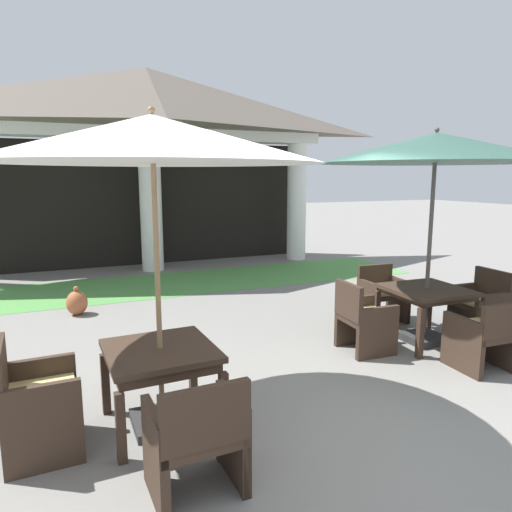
{
  "coord_description": "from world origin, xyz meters",
  "views": [
    {
      "loc": [
        -1.99,
        -3.09,
        2.16
      ],
      "look_at": [
        0.29,
        2.19,
        1.16
      ],
      "focal_mm": 32.57,
      "sensor_mm": 36.0,
      "label": 1
    }
  ],
  "objects_px": {
    "patio_umbrella_near_foreground": "(152,141)",
    "patio_umbrella_mid_left": "(436,149)",
    "patio_chair_mid_left_west": "(363,320)",
    "patio_chair_mid_left_south": "(483,336)",
    "patio_table_near_foreground": "(160,359)",
    "patio_chair_near_foreground_west": "(36,402)",
    "patio_chair_near_foreground_south": "(197,437)",
    "patio_table_mid_left": "(426,295)",
    "terracotta_urn": "(77,303)",
    "patio_chair_mid_left_east": "(481,304)",
    "patio_chair_mid_left_north": "(382,295)"
  },
  "relations": [
    {
      "from": "patio_umbrella_near_foreground",
      "to": "patio_umbrella_mid_left",
      "type": "xyz_separation_m",
      "value": [
        3.6,
        0.7,
        0.05
      ]
    },
    {
      "from": "patio_chair_mid_left_west",
      "to": "patio_chair_mid_left_south",
      "type": "height_order",
      "value": "patio_chair_mid_left_west"
    },
    {
      "from": "patio_umbrella_mid_left",
      "to": "patio_table_near_foreground",
      "type": "bearing_deg",
      "value": -168.98
    },
    {
      "from": "patio_chair_near_foreground_west",
      "to": "patio_chair_mid_left_south",
      "type": "relative_size",
      "value": 1.14
    },
    {
      "from": "patio_chair_near_foreground_south",
      "to": "patio_umbrella_mid_left",
      "type": "relative_size",
      "value": 0.29
    },
    {
      "from": "patio_chair_near_foreground_south",
      "to": "patio_chair_mid_left_west",
      "type": "bearing_deg",
      "value": 31.3
    },
    {
      "from": "patio_table_mid_left",
      "to": "terracotta_urn",
      "type": "height_order",
      "value": "patio_table_mid_left"
    },
    {
      "from": "patio_chair_mid_left_east",
      "to": "patio_chair_mid_left_west",
      "type": "bearing_deg",
      "value": 90.0
    },
    {
      "from": "patio_chair_near_foreground_west",
      "to": "patio_chair_mid_left_west",
      "type": "xyz_separation_m",
      "value": [
        3.64,
        0.78,
        -0.03
      ]
    },
    {
      "from": "patio_umbrella_near_foreground",
      "to": "patio_table_mid_left",
      "type": "xyz_separation_m",
      "value": [
        3.6,
        0.7,
        -1.79
      ]
    },
    {
      "from": "patio_umbrella_near_foreground",
      "to": "patio_umbrella_mid_left",
      "type": "bearing_deg",
      "value": 11.02
    },
    {
      "from": "terracotta_urn",
      "to": "patio_table_near_foreground",
      "type": "bearing_deg",
      "value": -81.98
    },
    {
      "from": "patio_chair_near_foreground_south",
      "to": "patio_chair_mid_left_south",
      "type": "bearing_deg",
      "value": 9.81
    },
    {
      "from": "patio_chair_near_foreground_west",
      "to": "patio_umbrella_mid_left",
      "type": "xyz_separation_m",
      "value": [
        4.59,
        0.74,
        2.05
      ]
    },
    {
      "from": "patio_table_near_foreground",
      "to": "patio_umbrella_near_foreground",
      "type": "bearing_deg",
      "value": 153.43
    },
    {
      "from": "patio_table_near_foreground",
      "to": "patio_chair_near_foreground_west",
      "type": "xyz_separation_m",
      "value": [
        -0.98,
        -0.04,
        -0.17
      ]
    },
    {
      "from": "patio_chair_mid_left_north",
      "to": "terracotta_urn",
      "type": "bearing_deg",
      "value": -24.32
    },
    {
      "from": "patio_table_mid_left",
      "to": "patio_chair_mid_left_south",
      "type": "distance_m",
      "value": 0.97
    },
    {
      "from": "patio_chair_near_foreground_south",
      "to": "patio_chair_mid_left_east",
      "type": "xyz_separation_m",
      "value": [
        4.52,
        1.63,
        0.0
      ]
    },
    {
      "from": "patio_chair_mid_left_north",
      "to": "patio_chair_mid_left_west",
      "type": "xyz_separation_m",
      "value": [
        -0.99,
        -0.89,
        -0.0
      ]
    },
    {
      "from": "patio_table_near_foreground",
      "to": "patio_umbrella_mid_left",
      "type": "height_order",
      "value": "patio_umbrella_mid_left"
    },
    {
      "from": "patio_chair_mid_left_south",
      "to": "patio_chair_mid_left_east",
      "type": "height_order",
      "value": "patio_chair_mid_left_east"
    },
    {
      "from": "patio_chair_near_foreground_west",
      "to": "patio_chair_mid_left_east",
      "type": "height_order",
      "value": "patio_chair_near_foreground_west"
    },
    {
      "from": "patio_chair_near_foreground_south",
      "to": "patio_umbrella_mid_left",
      "type": "xyz_separation_m",
      "value": [
        3.57,
        1.68,
        2.06
      ]
    },
    {
      "from": "patio_chair_near_foreground_west",
      "to": "patio_chair_mid_left_south",
      "type": "bearing_deg",
      "value": 85.38
    },
    {
      "from": "patio_chair_near_foreground_west",
      "to": "patio_chair_mid_left_north",
      "type": "distance_m",
      "value": 4.93
    },
    {
      "from": "patio_chair_near_foreground_south",
      "to": "terracotta_urn",
      "type": "relative_size",
      "value": 1.87
    },
    {
      "from": "patio_table_near_foreground",
      "to": "patio_umbrella_mid_left",
      "type": "bearing_deg",
      "value": 11.02
    },
    {
      "from": "patio_chair_near_foreground_west",
      "to": "terracotta_urn",
      "type": "distance_m",
      "value": 3.86
    },
    {
      "from": "patio_umbrella_mid_left",
      "to": "patio_table_mid_left",
      "type": "bearing_deg",
      "value": 0.0
    },
    {
      "from": "patio_chair_mid_left_east",
      "to": "patio_chair_mid_left_south",
      "type": "bearing_deg",
      "value": 134.83
    },
    {
      "from": "patio_umbrella_near_foreground",
      "to": "patio_chair_mid_left_east",
      "type": "distance_m",
      "value": 5.02
    },
    {
      "from": "patio_umbrella_near_foreground",
      "to": "patio_chair_mid_left_east",
      "type": "bearing_deg",
      "value": 8.18
    },
    {
      "from": "patio_umbrella_near_foreground",
      "to": "patio_chair_near_foreground_west",
      "type": "bearing_deg",
      "value": -177.95
    },
    {
      "from": "patio_chair_near_foreground_south",
      "to": "patio_chair_mid_left_north",
      "type": "relative_size",
      "value": 1.04
    },
    {
      "from": "patio_chair_mid_left_south",
      "to": "terracotta_urn",
      "type": "xyz_separation_m",
      "value": [
        -4.09,
        4.03,
        -0.2
      ]
    },
    {
      "from": "patio_umbrella_near_foreground",
      "to": "patio_umbrella_mid_left",
      "type": "relative_size",
      "value": 0.93
    },
    {
      "from": "patio_chair_mid_left_north",
      "to": "patio_chair_mid_left_east",
      "type": "bearing_deg",
      "value": 135.2
    },
    {
      "from": "patio_chair_mid_left_west",
      "to": "terracotta_urn",
      "type": "xyz_separation_m",
      "value": [
        -3.19,
        3.04,
        -0.21
      ]
    },
    {
      "from": "patio_umbrella_near_foreground",
      "to": "patio_chair_mid_left_south",
      "type": "xyz_separation_m",
      "value": [
        3.56,
        -0.24,
        -2.03
      ]
    },
    {
      "from": "patio_chair_mid_left_west",
      "to": "patio_umbrella_near_foreground",
      "type": "bearing_deg",
      "value": -71.38
    },
    {
      "from": "patio_umbrella_mid_left",
      "to": "terracotta_urn",
      "type": "bearing_deg",
      "value": 143.24
    },
    {
      "from": "patio_table_mid_left",
      "to": "patio_chair_near_foreground_south",
      "type": "bearing_deg",
      "value": -154.79
    },
    {
      "from": "patio_umbrella_near_foreground",
      "to": "patio_chair_near_foreground_south",
      "type": "xyz_separation_m",
      "value": [
        0.04,
        -0.98,
        -2.01
      ]
    },
    {
      "from": "patio_table_mid_left",
      "to": "patio_chair_mid_left_east",
      "type": "distance_m",
      "value": 0.97
    },
    {
      "from": "patio_table_near_foreground",
      "to": "terracotta_urn",
      "type": "bearing_deg",
      "value": 98.02
    },
    {
      "from": "patio_chair_mid_left_north",
      "to": "patio_chair_near_foreground_west",
      "type": "bearing_deg",
      "value": 22.77
    },
    {
      "from": "patio_umbrella_mid_left",
      "to": "patio_chair_mid_left_south",
      "type": "bearing_deg",
      "value": -92.89
    },
    {
      "from": "patio_chair_mid_left_north",
      "to": "patio_table_near_foreground",
      "type": "bearing_deg",
      "value": 27.09
    },
    {
      "from": "patio_table_near_foreground",
      "to": "patio_chair_mid_left_west",
      "type": "distance_m",
      "value": 2.77
    }
  ]
}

